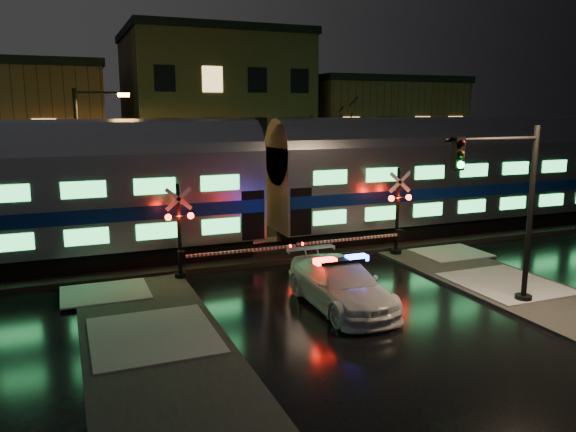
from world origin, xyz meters
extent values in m
plane|color=black|center=(0.00, 0.00, 0.00)|extent=(120.00, 120.00, 0.00)
cube|color=black|center=(0.00, 5.00, 0.12)|extent=(90.00, 4.20, 0.24)
cube|color=#2D2D2D|center=(-6.50, -6.00, 0.06)|extent=(4.00, 20.00, 0.12)
cube|color=#2D2D2D|center=(6.50, -6.00, 0.06)|extent=(4.00, 20.00, 0.12)
cube|color=brown|center=(2.00, 22.50, 5.75)|extent=(12.00, 11.00, 11.50)
cube|color=#512D1F|center=(15.00, 22.00, 4.25)|extent=(12.00, 10.00, 8.50)
cube|color=black|center=(12.83, 5.00, 0.64)|extent=(24.00, 2.40, 0.80)
cube|color=#B7BAC1|center=(12.83, 5.00, 2.94)|extent=(25.00, 3.05, 3.80)
cube|color=navy|center=(12.83, 5.00, 2.54)|extent=(24.75, 3.09, 0.55)
cube|color=#43FF75|center=(12.83, 3.45, 1.79)|extent=(21.00, 0.05, 0.62)
cube|color=#43FF75|center=(12.83, 3.45, 3.59)|extent=(21.00, 0.05, 0.62)
cylinder|color=#B7BAC1|center=(12.83, 5.00, 4.64)|extent=(25.00, 3.05, 3.05)
imported|color=white|center=(-0.23, -2.60, 0.78)|extent=(2.26, 5.41, 1.56)
cube|color=black|center=(-0.23, -2.60, 1.60)|extent=(1.63, 0.44, 0.10)
cube|color=#FF0C05|center=(-0.82, -2.59, 1.64)|extent=(0.72, 0.37, 0.18)
cube|color=#1426FF|center=(0.36, -2.60, 1.64)|extent=(0.72, 0.37, 0.18)
cylinder|color=black|center=(5.16, 2.40, 0.15)|extent=(0.50, 0.50, 0.30)
cylinder|color=black|center=(5.16, 2.40, 1.99)|extent=(0.16, 0.16, 3.99)
sphere|color=#FF0C05|center=(4.71, 2.22, 2.69)|extent=(0.26, 0.26, 0.26)
sphere|color=#FF0C05|center=(5.60, 2.22, 2.69)|extent=(0.26, 0.26, 0.26)
cube|color=white|center=(2.66, 2.15, 1.05)|extent=(4.98, 0.10, 0.10)
cube|color=black|center=(5.16, 2.15, 1.05)|extent=(0.25, 0.30, 0.45)
cylinder|color=black|center=(-4.62, 2.40, 0.14)|extent=(0.47, 0.47, 0.28)
cylinder|color=black|center=(-4.62, 2.40, 1.89)|extent=(0.15, 0.15, 3.78)
sphere|color=#FF0C05|center=(-5.04, 2.22, 2.55)|extent=(0.25, 0.25, 0.25)
sphere|color=#FF0C05|center=(-4.19, 2.22, 2.55)|extent=(0.25, 0.25, 0.25)
cube|color=white|center=(-2.25, 2.15, 0.99)|extent=(4.73, 0.10, 0.10)
cube|color=black|center=(-4.62, 2.15, 0.99)|extent=(0.25, 0.30, 0.45)
cylinder|color=black|center=(5.73, -4.65, 0.15)|extent=(0.56, 0.56, 0.30)
cylinder|color=black|center=(5.73, -4.65, 3.02)|extent=(0.18, 0.18, 6.03)
cylinder|color=black|center=(3.92, -4.65, 5.63)|extent=(3.62, 0.12, 0.12)
cube|color=black|center=(2.51, -4.80, 5.23)|extent=(0.32, 0.28, 1.01)
sphere|color=#0CFF3F|center=(2.51, -4.96, 4.91)|extent=(0.22, 0.22, 0.22)
cylinder|color=black|center=(-7.87, 9.00, 3.74)|extent=(0.19, 0.19, 7.48)
cylinder|color=black|center=(-6.75, 9.00, 7.29)|extent=(2.24, 0.11, 0.11)
cube|color=orange|center=(-5.72, 9.00, 7.19)|extent=(0.51, 0.26, 0.17)
camera|label=1|loc=(-8.59, -18.62, 6.56)|focal=35.00mm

